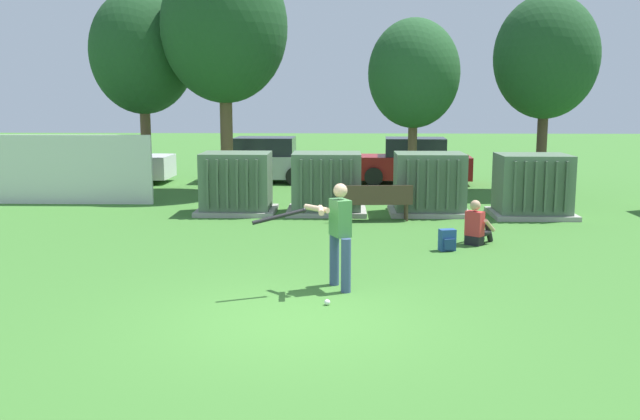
# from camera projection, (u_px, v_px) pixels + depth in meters

# --- Properties ---
(ground_plane) EXTENTS (96.00, 96.00, 0.00)m
(ground_plane) POSITION_uv_depth(u_px,v_px,m) (295.00, 319.00, 10.05)
(ground_plane) COLOR #3D752D
(fence_panel) EXTENTS (4.80, 0.12, 2.00)m
(fence_panel) POSITION_uv_depth(u_px,v_px,m) (70.00, 170.00, 20.46)
(fence_panel) COLOR silver
(fence_panel) RESTS_ON ground
(transformer_west) EXTENTS (2.10, 1.70, 1.62)m
(transformer_west) POSITION_uv_depth(u_px,v_px,m) (236.00, 184.00, 18.93)
(transformer_west) COLOR #9E9B93
(transformer_west) RESTS_ON ground
(transformer_mid_west) EXTENTS (2.10, 1.70, 1.62)m
(transformer_mid_west) POSITION_uv_depth(u_px,v_px,m) (327.00, 184.00, 18.88)
(transformer_mid_west) COLOR #9E9B93
(transformer_mid_west) RESTS_ON ground
(transformer_mid_east) EXTENTS (2.10, 1.70, 1.62)m
(transformer_mid_east) POSITION_uv_depth(u_px,v_px,m) (429.00, 184.00, 18.81)
(transformer_mid_east) COLOR #9E9B93
(transformer_mid_east) RESTS_ON ground
(transformer_east) EXTENTS (2.10, 1.70, 1.62)m
(transformer_east) POSITION_uv_depth(u_px,v_px,m) (532.00, 186.00, 18.39)
(transformer_east) COLOR #9E9B93
(transformer_east) RESTS_ON ground
(park_bench) EXTENTS (1.83, 0.54, 0.92)m
(park_bench) POSITION_uv_depth(u_px,v_px,m) (376.00, 200.00, 17.73)
(park_bench) COLOR #4C3828
(park_bench) RESTS_ON ground
(batter) EXTENTS (1.56, 0.92, 1.74)m
(batter) POSITION_uv_depth(u_px,v_px,m) (337.00, 230.00, 11.47)
(batter) COLOR #384C75
(batter) RESTS_ON ground
(sports_ball) EXTENTS (0.09, 0.09, 0.09)m
(sports_ball) POSITION_uv_depth(u_px,v_px,m) (327.00, 302.00, 10.72)
(sports_ball) COLOR white
(sports_ball) RESTS_ON ground
(seated_spectator) EXTENTS (0.71, 0.76, 0.96)m
(seated_spectator) POSITION_uv_depth(u_px,v_px,m) (477.00, 227.00, 15.02)
(seated_spectator) COLOR black
(seated_spectator) RESTS_ON ground
(backpack) EXTENTS (0.36, 0.32, 0.44)m
(backpack) POSITION_uv_depth(u_px,v_px,m) (447.00, 240.00, 14.42)
(backpack) COLOR #264C8C
(backpack) RESTS_ON ground
(tree_left) EXTENTS (3.45, 3.45, 6.58)m
(tree_left) POSITION_uv_depth(u_px,v_px,m) (143.00, 52.00, 23.35)
(tree_left) COLOR brown
(tree_left) RESTS_ON ground
(tree_center_left) EXTENTS (3.96, 3.96, 7.57)m
(tree_center_left) POSITION_uv_depth(u_px,v_px,m) (224.00, 28.00, 22.12)
(tree_center_left) COLOR brown
(tree_center_left) RESTS_ON ground
(tree_center_right) EXTENTS (2.88, 2.88, 5.51)m
(tree_center_right) POSITION_uv_depth(u_px,v_px,m) (414.00, 74.00, 22.26)
(tree_center_right) COLOR brown
(tree_center_right) RESTS_ON ground
(tree_right) EXTENTS (3.27, 3.27, 6.26)m
(tree_right) POSITION_uv_depth(u_px,v_px,m) (546.00, 58.00, 22.34)
(tree_right) COLOR #4C3828
(tree_right) RESTS_ON ground
(parked_car_leftmost) EXTENTS (4.24, 2.00, 1.62)m
(parked_car_leftmost) POSITION_uv_depth(u_px,v_px,m) (114.00, 162.00, 25.49)
(parked_car_leftmost) COLOR silver
(parked_car_leftmost) RESTS_ON ground
(parked_car_left_of_center) EXTENTS (4.24, 2.01, 1.62)m
(parked_car_left_of_center) POSITION_uv_depth(u_px,v_px,m) (262.00, 161.00, 25.59)
(parked_car_left_of_center) COLOR #B2B2B7
(parked_car_left_of_center) RESTS_ON ground
(parked_car_right_of_center) EXTENTS (4.29, 2.10, 1.62)m
(parked_car_right_of_center) POSITION_uv_depth(u_px,v_px,m) (412.00, 162.00, 25.24)
(parked_car_right_of_center) COLOR maroon
(parked_car_right_of_center) RESTS_ON ground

